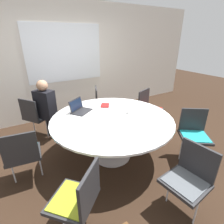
{
  "coord_description": "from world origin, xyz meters",
  "views": [
    {
      "loc": [
        -1.3,
        -2.14,
        1.94
      ],
      "look_at": [
        0.0,
        0.0,
        0.84
      ],
      "focal_mm": 28.0,
      "sensor_mm": 36.0,
      "label": 1
    }
  ],
  "objects_px": {
    "chair_6": "(102,102)",
    "chair_1": "(22,152)",
    "person_0": "(46,106)",
    "coffee_cup": "(129,111)",
    "chair_4": "(194,131)",
    "chair_3": "(189,176)",
    "chair_2": "(78,197)",
    "chair_5": "(148,106)",
    "laptop": "(80,109)",
    "spiral_notebook": "(105,105)",
    "chair_0": "(35,115)"
  },
  "relations": [
    {
      "from": "chair_6",
      "to": "chair_1",
      "type": "bearing_deg",
      "value": -33.76
    },
    {
      "from": "person_0",
      "to": "coffee_cup",
      "type": "relative_size",
      "value": 13.86
    },
    {
      "from": "chair_4",
      "to": "chair_3",
      "type": "bearing_deg",
      "value": 68.76
    },
    {
      "from": "chair_2",
      "to": "chair_5",
      "type": "xyz_separation_m",
      "value": [
        2.19,
        1.43,
        0.0
      ]
    },
    {
      "from": "chair_5",
      "to": "chair_2",
      "type": "bearing_deg",
      "value": 14.34
    },
    {
      "from": "chair_6",
      "to": "laptop",
      "type": "bearing_deg",
      "value": -24.16
    },
    {
      "from": "chair_2",
      "to": "chair_3",
      "type": "distance_m",
      "value": 1.21
    },
    {
      "from": "spiral_notebook",
      "to": "chair_1",
      "type": "bearing_deg",
      "value": -164.68
    },
    {
      "from": "chair_1",
      "to": "chair_3",
      "type": "distance_m",
      "value": 2.09
    },
    {
      "from": "person_0",
      "to": "laptop",
      "type": "height_order",
      "value": "person_0"
    },
    {
      "from": "chair_0",
      "to": "chair_6",
      "type": "relative_size",
      "value": 1.0
    },
    {
      "from": "chair_2",
      "to": "coffee_cup",
      "type": "relative_size",
      "value": 9.85
    },
    {
      "from": "chair_4",
      "to": "person_0",
      "type": "height_order",
      "value": "person_0"
    },
    {
      "from": "chair_3",
      "to": "person_0",
      "type": "relative_size",
      "value": 0.71
    },
    {
      "from": "chair_0",
      "to": "chair_3",
      "type": "distance_m",
      "value": 2.88
    },
    {
      "from": "chair_3",
      "to": "chair_1",
      "type": "bearing_deg",
      "value": 41.29
    },
    {
      "from": "chair_3",
      "to": "spiral_notebook",
      "type": "distance_m",
      "value": 1.84
    },
    {
      "from": "chair_3",
      "to": "chair_4",
      "type": "distance_m",
      "value": 1.09
    },
    {
      "from": "chair_3",
      "to": "chair_5",
      "type": "height_order",
      "value": "same"
    },
    {
      "from": "chair_6",
      "to": "spiral_notebook",
      "type": "bearing_deg",
      "value": 0.3
    },
    {
      "from": "chair_1",
      "to": "chair_3",
      "type": "xyz_separation_m",
      "value": [
        1.53,
        -1.42,
        0.0
      ]
    },
    {
      "from": "chair_0",
      "to": "chair_4",
      "type": "distance_m",
      "value": 2.92
    },
    {
      "from": "chair_5",
      "to": "coffee_cup",
      "type": "relative_size",
      "value": 9.85
    },
    {
      "from": "chair_5",
      "to": "chair_6",
      "type": "relative_size",
      "value": 1.0
    },
    {
      "from": "chair_0",
      "to": "chair_6",
      "type": "bearing_deg",
      "value": 53.1
    },
    {
      "from": "chair_3",
      "to": "chair_4",
      "type": "relative_size",
      "value": 1.0
    },
    {
      "from": "person_0",
      "to": "coffee_cup",
      "type": "xyz_separation_m",
      "value": [
        1.11,
        -1.15,
        0.07
      ]
    },
    {
      "from": "chair_2",
      "to": "spiral_notebook",
      "type": "height_order",
      "value": "chair_2"
    },
    {
      "from": "chair_0",
      "to": "chair_5",
      "type": "relative_size",
      "value": 1.0
    },
    {
      "from": "coffee_cup",
      "to": "chair_1",
      "type": "bearing_deg",
      "value": 176.66
    },
    {
      "from": "chair_5",
      "to": "person_0",
      "type": "bearing_deg",
      "value": -37.15
    },
    {
      "from": "chair_0",
      "to": "chair_6",
      "type": "height_order",
      "value": "same"
    },
    {
      "from": "laptop",
      "to": "spiral_notebook",
      "type": "height_order",
      "value": "laptop"
    },
    {
      "from": "chair_2",
      "to": "person_0",
      "type": "xyz_separation_m",
      "value": [
        0.18,
        2.1,
        0.19
      ]
    },
    {
      "from": "chair_6",
      "to": "person_0",
      "type": "xyz_separation_m",
      "value": [
        -1.25,
        -0.09,
        0.19
      ]
    },
    {
      "from": "chair_2",
      "to": "chair_6",
      "type": "xyz_separation_m",
      "value": [
        1.43,
        2.18,
        0.0
      ]
    },
    {
      "from": "chair_2",
      "to": "chair_6",
      "type": "distance_m",
      "value": 2.61
    },
    {
      "from": "chair_5",
      "to": "spiral_notebook",
      "type": "relative_size",
      "value": 3.33
    },
    {
      "from": "chair_1",
      "to": "laptop",
      "type": "bearing_deg",
      "value": 29.57
    },
    {
      "from": "chair_0",
      "to": "chair_5",
      "type": "xyz_separation_m",
      "value": [
        2.21,
        -0.81,
        0.0
      ]
    },
    {
      "from": "coffee_cup",
      "to": "chair_0",
      "type": "bearing_deg",
      "value": 135.29
    },
    {
      "from": "chair_0",
      "to": "coffee_cup",
      "type": "relative_size",
      "value": 9.85
    },
    {
      "from": "chair_1",
      "to": "chair_4",
      "type": "bearing_deg",
      "value": -11.33
    },
    {
      "from": "chair_4",
      "to": "spiral_notebook",
      "type": "bearing_deg",
      "value": -16.26
    },
    {
      "from": "laptop",
      "to": "coffee_cup",
      "type": "distance_m",
      "value": 0.85
    },
    {
      "from": "chair_5",
      "to": "person_0",
      "type": "height_order",
      "value": "person_0"
    },
    {
      "from": "chair_5",
      "to": "coffee_cup",
      "type": "bearing_deg",
      "value": 9.78
    },
    {
      "from": "chair_4",
      "to": "chair_6",
      "type": "relative_size",
      "value": 1.0
    },
    {
      "from": "chair_0",
      "to": "chair_2",
      "type": "xyz_separation_m",
      "value": [
        0.03,
        -2.25,
        0.0
      ]
    },
    {
      "from": "chair_4",
      "to": "chair_5",
      "type": "xyz_separation_m",
      "value": [
        0.12,
        1.22,
        0.0
      ]
    }
  ]
}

